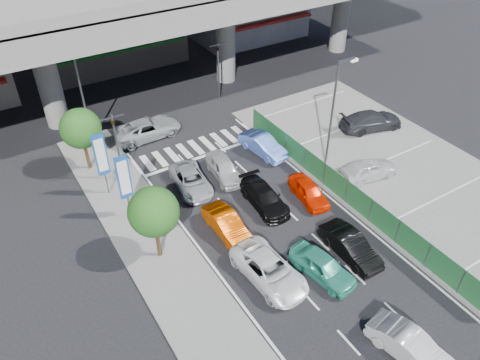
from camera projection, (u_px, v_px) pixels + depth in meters
ground at (299, 252)px, 27.23m from camera, size 120.00×120.00×0.00m
parking_lot at (405, 175)px, 33.15m from camera, size 12.00×28.00×0.06m
sidewalk_left at (160, 255)px, 26.97m from camera, size 4.00×30.00×0.12m
fence_run at (357, 200)px, 29.57m from camera, size 0.16×22.00×1.80m
expressway at (137, 0)px, 36.70m from camera, size 64.00×14.00×10.75m
traffic_light_left at (115, 132)px, 30.33m from camera, size 1.60×1.24×5.20m
traffic_light_right at (218, 57)px, 39.92m from camera, size 1.60×1.24×5.20m
street_lamp_right at (335, 106)px, 31.35m from camera, size 1.65×0.22×8.00m
street_lamp_left at (82, 85)px, 33.80m from camera, size 1.65×0.22×8.00m
signboard_near at (124, 179)px, 27.74m from camera, size 0.80×0.14×4.70m
signboard_far at (101, 157)px, 29.60m from camera, size 0.80×0.14×4.70m
tree_near at (154, 212)px, 24.94m from camera, size 2.80×2.80×4.80m
tree_far at (81, 129)px, 31.68m from camera, size 2.80×2.80×4.80m
hatch_white_back_mid at (411, 347)px, 21.58m from camera, size 2.30×4.40×1.38m
sedan_white_mid_left at (269, 270)px, 25.25m from camera, size 2.61×5.11×1.38m
taxi_teal_mid at (323, 266)px, 25.46m from camera, size 2.31×4.27×1.38m
hatch_black_mid_right at (350, 246)px, 26.67m from camera, size 1.49×4.20×1.38m
taxi_orange_left at (227, 224)px, 28.14m from camera, size 1.44×4.04×1.33m
sedan_black_mid at (264, 197)px, 30.19m from camera, size 2.11×4.55×1.29m
taxi_orange_right at (309, 192)px, 30.69m from camera, size 1.99×3.84×1.25m
wagon_silver_front_left at (191, 180)px, 31.66m from camera, size 2.60×4.66×1.23m
sedan_white_front_mid at (224, 168)px, 32.63m from camera, size 2.12×4.22×1.38m
kei_truck_front_right at (263, 145)px, 34.96m from camera, size 2.05×4.36×1.38m
crossing_wagon_silver at (147, 129)px, 36.73m from camera, size 5.40×2.63×1.48m
parked_sedan_white at (368, 169)px, 32.42m from camera, size 4.41×2.32×1.43m
parked_sedan_dgrey at (371, 120)px, 37.60m from camera, size 5.48×3.24×1.49m
traffic_cone at (360, 180)px, 32.08m from camera, size 0.41×0.41×0.62m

